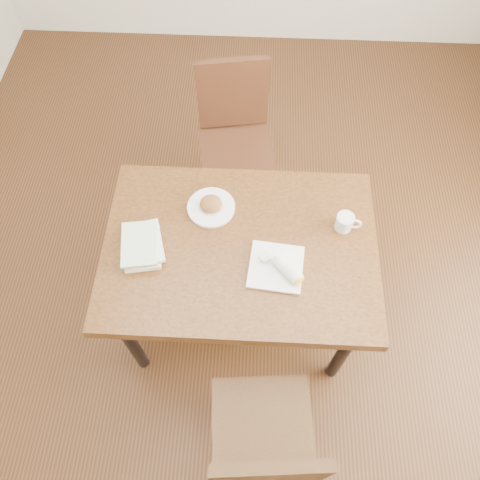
{
  "coord_description": "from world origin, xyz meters",
  "views": [
    {
      "loc": [
        0.05,
        -1.04,
        2.55
      ],
      "look_at": [
        0.0,
        0.0,
        0.8
      ],
      "focal_mm": 35.0,
      "sensor_mm": 36.0,
      "label": 1
    }
  ],
  "objects_px": {
    "table": "(240,254)",
    "coffee_mug": "(345,222)",
    "chair_near": "(265,447)",
    "chair_far": "(235,131)",
    "plate_scone": "(211,206)",
    "book_stack": "(142,245)",
    "plate_burrito": "(279,267)"
  },
  "relations": [
    {
      "from": "table",
      "to": "plate_burrito",
      "type": "xyz_separation_m",
      "value": [
        0.17,
        -0.11,
        0.1
      ]
    },
    {
      "from": "book_stack",
      "to": "plate_burrito",
      "type": "bearing_deg",
      "value": -7.28
    },
    {
      "from": "chair_near",
      "to": "chair_far",
      "type": "height_order",
      "value": "same"
    },
    {
      "from": "chair_near",
      "to": "table",
      "type": "bearing_deg",
      "value": 99.68
    },
    {
      "from": "plate_scone",
      "to": "table",
      "type": "bearing_deg",
      "value": -53.17
    },
    {
      "from": "table",
      "to": "plate_scone",
      "type": "distance_m",
      "value": 0.26
    },
    {
      "from": "coffee_mug",
      "to": "plate_burrito",
      "type": "distance_m",
      "value": 0.38
    },
    {
      "from": "book_stack",
      "to": "table",
      "type": "bearing_deg",
      "value": 4.79
    },
    {
      "from": "plate_burrito",
      "to": "book_stack",
      "type": "height_order",
      "value": "plate_burrito"
    },
    {
      "from": "chair_far",
      "to": "table",
      "type": "bearing_deg",
      "value": -85.4
    },
    {
      "from": "book_stack",
      "to": "plate_scone",
      "type": "bearing_deg",
      "value": 38.64
    },
    {
      "from": "table",
      "to": "coffee_mug",
      "type": "relative_size",
      "value": 10.38
    },
    {
      "from": "chair_far",
      "to": "book_stack",
      "type": "xyz_separation_m",
      "value": [
        -0.36,
        -0.92,
        0.23
      ]
    },
    {
      "from": "chair_far",
      "to": "coffee_mug",
      "type": "bearing_deg",
      "value": -54.66
    },
    {
      "from": "plate_scone",
      "to": "coffee_mug",
      "type": "bearing_deg",
      "value": -6.53
    },
    {
      "from": "chair_near",
      "to": "plate_burrito",
      "type": "bearing_deg",
      "value": 86.78
    },
    {
      "from": "coffee_mug",
      "to": "chair_far",
      "type": "bearing_deg",
      "value": 125.34
    },
    {
      "from": "plate_scone",
      "to": "book_stack",
      "type": "distance_m",
      "value": 0.36
    },
    {
      "from": "table",
      "to": "chair_near",
      "type": "bearing_deg",
      "value": -80.32
    },
    {
      "from": "table",
      "to": "coffee_mug",
      "type": "distance_m",
      "value": 0.5
    },
    {
      "from": "book_stack",
      "to": "chair_far",
      "type": "bearing_deg",
      "value": 68.72
    },
    {
      "from": "table",
      "to": "chair_far",
      "type": "relative_size",
      "value": 1.29
    },
    {
      "from": "coffee_mug",
      "to": "table",
      "type": "bearing_deg",
      "value": -165.43
    },
    {
      "from": "chair_near",
      "to": "book_stack",
      "type": "xyz_separation_m",
      "value": [
        -0.56,
        0.76,
        0.23
      ]
    },
    {
      "from": "table",
      "to": "plate_burrito",
      "type": "relative_size",
      "value": 4.88
    },
    {
      "from": "table",
      "to": "plate_scone",
      "type": "bearing_deg",
      "value": 126.83
    },
    {
      "from": "plate_scone",
      "to": "coffee_mug",
      "type": "xyz_separation_m",
      "value": [
        0.61,
        -0.07,
        0.02
      ]
    },
    {
      "from": "chair_near",
      "to": "coffee_mug",
      "type": "distance_m",
      "value": 1.01
    },
    {
      "from": "coffee_mug",
      "to": "book_stack",
      "type": "height_order",
      "value": "coffee_mug"
    },
    {
      "from": "plate_scone",
      "to": "plate_burrito",
      "type": "xyz_separation_m",
      "value": [
        0.32,
        -0.3,
        0.0
      ]
    },
    {
      "from": "table",
      "to": "coffee_mug",
      "type": "bearing_deg",
      "value": 14.57
    },
    {
      "from": "chair_far",
      "to": "book_stack",
      "type": "distance_m",
      "value": 1.01
    }
  ]
}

